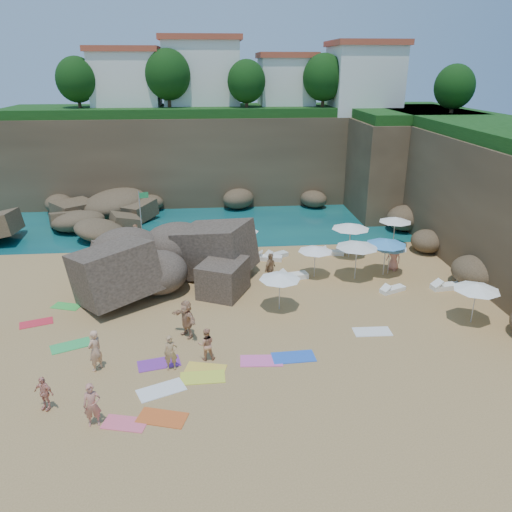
{
  "coord_description": "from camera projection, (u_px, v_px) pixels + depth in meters",
  "views": [
    {
      "loc": [
        -0.5,
        -24.01,
        12.42
      ],
      "look_at": [
        2.0,
        3.0,
        2.0
      ],
      "focal_mm": 35.0,
      "sensor_mm": 36.0,
      "label": 1
    }
  ],
  "objects": [
    {
      "name": "person_lie_1",
      "position": [
        46.0,
        405.0,
        19.18
      ],
      "size": [
        1.32,
        1.63,
        0.35
      ],
      "primitive_type": "imported",
      "rotation": [
        0.0,
        0.0,
        -0.4
      ],
      "color": "#E69983",
      "rests_on": "ground"
    },
    {
      "name": "lounger_1",
      "position": [
        268.0,
        258.0,
        33.88
      ],
      "size": [
        1.99,
        1.05,
        0.29
      ],
      "primitive_type": "cube",
      "rotation": [
        0.0,
        0.0,
        -0.23
      ],
      "color": "white",
      "rests_on": "ground"
    },
    {
      "name": "rock_promontory",
      "position": [
        83.0,
        227.0,
        40.74
      ],
      "size": [
        12.0,
        7.0,
        2.0
      ],
      "primitive_type": null,
      "color": "brown",
      "rests_on": "ground"
    },
    {
      "name": "parasol_0",
      "position": [
        189.0,
        248.0,
        30.96
      ],
      "size": [
        2.07,
        2.07,
        1.95
      ],
      "color": "silver",
      "rests_on": "ground"
    },
    {
      "name": "parasol_8",
      "position": [
        390.0,
        246.0,
        31.11
      ],
      "size": [
        2.13,
        2.13,
        2.02
      ],
      "color": "silver",
      "rests_on": "ground"
    },
    {
      "name": "parasol_2",
      "position": [
        395.0,
        219.0,
        35.83
      ],
      "size": [
        2.34,
        2.34,
        2.21
      ],
      "color": "silver",
      "rests_on": "ground"
    },
    {
      "name": "cliff_back",
      "position": [
        235.0,
        157.0,
        48.79
      ],
      "size": [
        44.0,
        8.0,
        8.0
      ],
      "primitive_type": "cube",
      "color": "brown",
      "rests_on": "ground"
    },
    {
      "name": "person_stand_4",
      "position": [
        394.0,
        257.0,
        32.0
      ],
      "size": [
        0.96,
        0.97,
        1.81
      ],
      "primitive_type": "imported",
      "rotation": [
        0.0,
        0.0,
        -0.79
      ],
      "color": "tan",
      "rests_on": "ground"
    },
    {
      "name": "towel_9",
      "position": [
        261.0,
        361.0,
        22.35
      ],
      "size": [
        1.95,
        1.07,
        0.03
      ],
      "primitive_type": "cube",
      "rotation": [
        0.0,
        0.0,
        -0.06
      ],
      "color": "pink",
      "rests_on": "ground"
    },
    {
      "name": "towel_13",
      "position": [
        372.0,
        332.0,
        24.78
      ],
      "size": [
        1.88,
        0.98,
        0.03
      ],
      "primitive_type": "cube",
      "rotation": [
        0.0,
        0.0,
        -0.03
      ],
      "color": "white",
      "rests_on": "ground"
    },
    {
      "name": "seawater",
      "position": [
        215.0,
        186.0,
        54.69
      ],
      "size": [
        120.0,
        120.0,
        0.0
      ],
      "primitive_type": "plane",
      "color": "#0C4751",
      "rests_on": "ground"
    },
    {
      "name": "person_stand_2",
      "position": [
        196.0,
        247.0,
        34.19
      ],
      "size": [
        0.92,
        0.98,
        1.48
      ],
      "primitive_type": "imported",
      "rotation": [
        0.0,
        0.0,
        2.29
      ],
      "color": "#F0B488",
      "rests_on": "ground"
    },
    {
      "name": "person_stand_0",
      "position": [
        92.0,
        405.0,
        18.1
      ],
      "size": [
        0.68,
        0.49,
        1.75
      ],
      "primitive_type": "imported",
      "rotation": [
        0.0,
        0.0,
        0.11
      ],
      "color": "tan",
      "rests_on": "ground"
    },
    {
      "name": "towel_1",
      "position": [
        125.0,
        423.0,
        18.45
      ],
      "size": [
        1.78,
        1.19,
        0.03
      ],
      "primitive_type": "cube",
      "rotation": [
        0.0,
        0.0,
        -0.25
      ],
      "color": "#F05D76",
      "rests_on": "ground"
    },
    {
      "name": "lounger_3",
      "position": [
        393.0,
        290.0,
        29.17
      ],
      "size": [
        1.67,
        1.13,
        0.25
      ],
      "primitive_type": "cube",
      "rotation": [
        0.0,
        0.0,
        0.41
      ],
      "color": "white",
      "rests_on": "ground"
    },
    {
      "name": "lounger_0",
      "position": [
        276.0,
        256.0,
        34.32
      ],
      "size": [
        1.85,
        1.39,
        0.28
      ],
      "primitive_type": "cube",
      "rotation": [
        0.0,
        0.0,
        0.51
      ],
      "color": "silver",
      "rests_on": "ground"
    },
    {
      "name": "towel_7",
      "position": [
        36.0,
        323.0,
        25.62
      ],
      "size": [
        1.78,
        1.28,
        0.03
      ],
      "primitive_type": "cube",
      "rotation": [
        0.0,
        0.0,
        0.33
      ],
      "color": "red",
      "rests_on": "ground"
    },
    {
      "name": "lounger_4",
      "position": [
        447.0,
        286.0,
        29.53
      ],
      "size": [
        1.94,
        0.85,
        0.29
      ],
      "primitive_type": "cube",
      "rotation": [
        0.0,
        0.0,
        0.12
      ],
      "color": "white",
      "rests_on": "ground"
    },
    {
      "name": "flag_pole",
      "position": [
        142.0,
        209.0,
        37.09
      ],
      "size": [
        0.72,
        0.25,
        3.73
      ],
      "color": "silver",
      "rests_on": "ground"
    },
    {
      "name": "person_lie_3",
      "position": [
        187.0,
        332.0,
        24.32
      ],
      "size": [
        2.55,
        2.53,
        0.5
      ],
      "primitive_type": "imported",
      "rotation": [
        0.0,
        0.0,
        -0.9
      ],
      "color": "tan",
      "rests_on": "ground"
    },
    {
      "name": "towel_4",
      "position": [
        203.0,
        377.0,
        21.16
      ],
      "size": [
        1.91,
        0.98,
        0.03
      ],
      "primitive_type": "cube",
      "rotation": [
        0.0,
        0.0,
        0.02
      ],
      "color": "#D9E23B",
      "rests_on": "ground"
    },
    {
      "name": "marina_masts",
      "position": [
        57.0,
        161.0,
        52.2
      ],
      "size": [
        3.1,
        0.1,
        6.0
      ],
      "color": "white",
      "rests_on": "ground"
    },
    {
      "name": "towel_2",
      "position": [
        162.0,
        418.0,
        18.74
      ],
      "size": [
        2.02,
        1.41,
        0.03
      ],
      "primitive_type": "cube",
      "rotation": [
        0.0,
        0.0,
        -0.29
      ],
      "color": "#D75922",
      "rests_on": "ground"
    },
    {
      "name": "parasol_10",
      "position": [
        386.0,
        242.0,
        30.79
      ],
      "size": [
        2.55,
        2.55,
        2.41
      ],
      "color": "silver",
      "rests_on": "ground"
    },
    {
      "name": "clifftop_buildings",
      "position": [
        244.0,
        78.0,
        47.01
      ],
      "size": [
        28.48,
        9.48,
        7.0
      ],
      "color": "white",
      "rests_on": "cliff_back"
    },
    {
      "name": "person_stand_6",
      "position": [
        95.0,
        350.0,
        21.39
      ],
      "size": [
        0.78,
        0.84,
        1.92
      ],
      "primitive_type": "imported",
      "rotation": [
        0.0,
        0.0,
        4.11
      ],
      "color": "tan",
      "rests_on": "ground"
    },
    {
      "name": "rock_outcrop",
      "position": [
        187.0,
        280.0,
        30.82
      ],
      "size": [
        9.52,
        7.35,
        3.67
      ],
      "primitive_type": null,
      "rotation": [
        0.0,
        0.0,
        -0.05
      ],
      "color": "brown",
      "rests_on": "ground"
    },
    {
      "name": "parasol_11",
      "position": [
        477.0,
        287.0,
        25.02
      ],
      "size": [
        2.31,
        2.31,
        2.18
      ],
      "color": "silver",
      "rests_on": "ground"
    },
    {
      "name": "lounger_5",
      "position": [
        292.0,
        276.0,
        30.88
      ],
      "size": [
        2.12,
        1.13,
        0.31
      ],
      "primitive_type": "cube",
      "rotation": [
        0.0,
        0.0,
        0.24
      ],
      "color": "white",
      "rests_on": "ground"
    },
    {
      "name": "person_lie_4",
      "position": [
        172.0,
        365.0,
        21.69
      ],
      "size": [
        0.68,
        1.62,
        0.38
      ],
      "primitive_type": "imported",
      "rotation": [
        0.0,
        0.0,
        0.06
      ],
      "color": "#AA8355",
      "rests_on": "ground"
    },
    {
      "name": "towel_8",
      "position": [
        293.0,
        357.0,
        22.63
      ],
      "size": [
        1.99,
        1.06,
        0.03
      ],
      "primitive_type": "cube",
      "rotation": [
        0.0,
        0.0,
        0.05
      ],
      "color": "blue",
      "rests_on": "ground"
    },
    {
      "name": "person_stand_5",
      "position": [
        136.0,
        234.0,
        36.81
      ],
      "size": [
        1.4,
        0.96,
        1.47
      ],
      "primitive_type": "imported",
      "rotation": [
        0.0,
        0.0,
        0.46
      ],
      "color": "tan",
      "rests_on": "ground"
    },
    {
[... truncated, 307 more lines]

